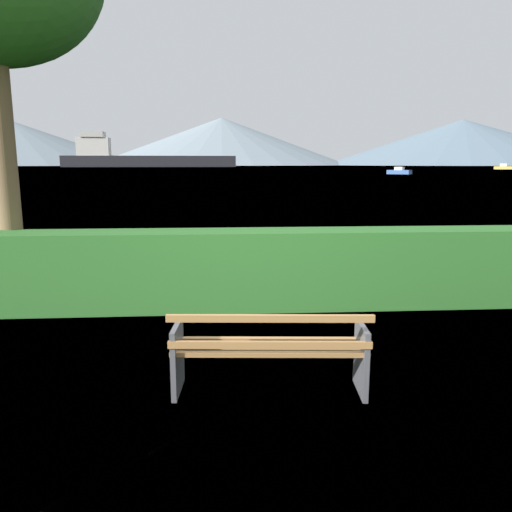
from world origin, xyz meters
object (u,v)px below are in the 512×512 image
at_px(fishing_boat_near, 503,167).
at_px(sailboat_mid, 399,172).
at_px(park_bench, 269,351).
at_px(cargo_ship_large, 137,157).

distance_m(fishing_boat_near, sailboat_mid, 101.51).
distance_m(park_bench, fishing_boat_near, 199.85).
bearing_deg(sailboat_mid, fishing_boat_near, 49.30).
xyz_separation_m(fishing_boat_near, sailboat_mid, (-66.20, -76.96, -0.21)).
relative_size(fishing_boat_near, sailboat_mid, 1.39).
bearing_deg(park_bench, fishing_boat_near, 59.44).
xyz_separation_m(cargo_ship_large, fishing_boat_near, (152.38, -128.66, -4.93)).
relative_size(cargo_ship_large, fishing_boat_near, 16.10).
distance_m(park_bench, sailboat_mid, 101.51).
height_order(park_bench, sailboat_mid, sailboat_mid).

